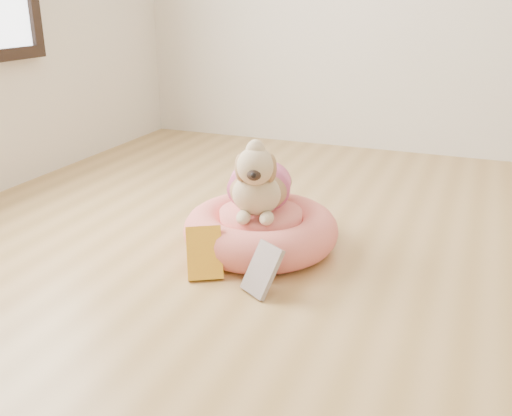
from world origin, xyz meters
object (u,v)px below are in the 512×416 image
at_px(book_white, 262,270).
at_px(book_yellow, 204,253).
at_px(pet_bed, 261,230).
at_px(dog, 259,171).

bearing_deg(book_white, book_yellow, -155.95).
bearing_deg(pet_bed, book_yellow, -107.29).
relative_size(dog, book_white, 2.38).
distance_m(pet_bed, book_white, 0.36).
bearing_deg(book_yellow, pet_bed, 42.18).
relative_size(dog, book_yellow, 2.27).
bearing_deg(book_yellow, dog, 44.12).
relative_size(book_yellow, book_white, 1.05).
relative_size(pet_bed, dog, 1.42).
distance_m(dog, book_white, 0.44).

